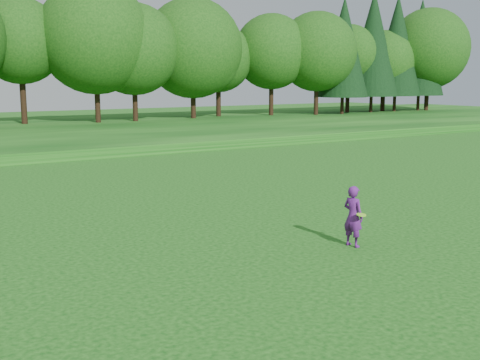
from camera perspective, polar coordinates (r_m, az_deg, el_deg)
ground at (r=14.97m, az=-5.76°, el=-7.55°), size 140.00×140.00×0.00m
walking_path at (r=33.71m, az=-21.23°, el=1.51°), size 130.00×1.60×0.04m
woman at (r=16.15m, az=10.68°, el=-3.39°), size 0.49×0.81×1.63m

